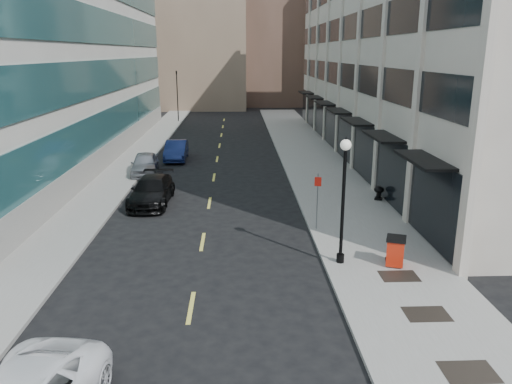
{
  "coord_description": "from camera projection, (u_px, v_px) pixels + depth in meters",
  "views": [
    {
      "loc": [
        1.59,
        -13.05,
        8.22
      ],
      "look_at": [
        2.43,
        8.59,
        2.14
      ],
      "focal_mm": 35.0,
      "sensor_mm": 36.0,
      "label": 1
    }
  ],
  "objects": [
    {
      "name": "building_left",
      "position": [
        2.0,
        28.0,
        37.4
      ],
      "size": [
        16.14,
        46.0,
        20.0
      ],
      "color": "#BDB7AB",
      "rests_on": "ground"
    },
    {
      "name": "ground",
      "position": [
        185.0,
        341.0,
        14.72
      ],
      "size": [
        160.0,
        160.0,
        0.0
      ],
      "primitive_type": "plane",
      "color": "black",
      "rests_on": "ground"
    },
    {
      "name": "grate_near",
      "position": [
        469.0,
        372.0,
        13.04
      ],
      "size": [
        1.4,
        1.0,
        0.01
      ],
      "primitive_type": "cube",
      "color": "black",
      "rests_on": "sidewalk_right"
    },
    {
      "name": "sign_post",
      "position": [
        318.0,
        194.0,
        23.19
      ],
      "size": [
        0.31,
        0.11,
        2.7
      ],
      "rotation": [
        0.0,
        0.0,
        -0.27
      ],
      "color": "slate",
      "rests_on": "sidewalk_right"
    },
    {
      "name": "road_centerline",
      "position": [
        212.0,
        189.0,
        31.07
      ],
      "size": [
        0.15,
        68.2,
        0.01
      ],
      "color": "#D8CC4C",
      "rests_on": "ground"
    },
    {
      "name": "grate_far",
      "position": [
        399.0,
        276.0,
        18.62
      ],
      "size": [
        1.4,
        1.0,
        0.01
      ],
      "primitive_type": "cube",
      "color": "black",
      "rests_on": "sidewalk_right"
    },
    {
      "name": "sidewalk_right",
      "position": [
        323.0,
        175.0,
        34.22
      ],
      "size": [
        5.0,
        80.0,
        0.15
      ],
      "primitive_type": "cube",
      "color": "gray",
      "rests_on": "ground"
    },
    {
      "name": "car_black_pickup",
      "position": [
        152.0,
        191.0,
        27.87
      ],
      "size": [
        2.21,
        5.18,
        1.49
      ],
      "primitive_type": "imported",
      "rotation": [
        0.0,
        0.0,
        -0.02
      ],
      "color": "black",
      "rests_on": "ground"
    },
    {
      "name": "sidewalk_left",
      "position": [
        118.0,
        177.0,
        33.7
      ],
      "size": [
        3.0,
        80.0,
        0.15
      ],
      "primitive_type": "cube",
      "color": "gray",
      "rests_on": "ground"
    },
    {
      "name": "skyline_tan_near",
      "position": [
        199.0,
        13.0,
        76.21
      ],
      "size": [
        14.0,
        18.0,
        28.0
      ],
      "primitive_type": "cube",
      "color": "#826C55",
      "rests_on": "ground"
    },
    {
      "name": "trash_bin",
      "position": [
        395.0,
        250.0,
        19.39
      ],
      "size": [
        0.94,
        0.94,
        1.19
      ],
      "rotation": [
        0.0,
        0.0,
        -0.35
      ],
      "color": "red",
      "rests_on": "sidewalk_right"
    },
    {
      "name": "lamppost",
      "position": [
        344.0,
        190.0,
        19.07
      ],
      "size": [
        0.42,
        0.42,
        5.06
      ],
      "color": "black",
      "rests_on": "sidewalk_right"
    },
    {
      "name": "grate_mid",
      "position": [
        427.0,
        314.0,
        15.92
      ],
      "size": [
        1.4,
        1.0,
        0.01
      ],
      "primitive_type": "cube",
      "color": "black",
      "rests_on": "sidewalk_right"
    },
    {
      "name": "building_right",
      "position": [
        432.0,
        42.0,
        38.89
      ],
      "size": [
        15.3,
        46.5,
        18.25
      ],
      "color": "beige",
      "rests_on": "ground"
    },
    {
      "name": "skyline_tan_far",
      "position": [
        146.0,
        36.0,
        86.27
      ],
      "size": [
        12.0,
        14.0,
        22.0
      ],
      "primitive_type": "cube",
      "color": "#826C55",
      "rests_on": "ground"
    },
    {
      "name": "traffic_signal",
      "position": [
        176.0,
        74.0,
        59.15
      ],
      "size": [
        0.66,
        0.66,
        6.98
      ],
      "color": "black",
      "rests_on": "ground"
    },
    {
      "name": "skyline_stone",
      "position": [
        343.0,
        40.0,
        76.19
      ],
      "size": [
        10.0,
        14.0,
        20.0
      ],
      "primitive_type": "cube",
      "color": "beige",
      "rests_on": "ground"
    },
    {
      "name": "car_silver_sedan",
      "position": [
        145.0,
        164.0,
        34.54
      ],
      "size": [
        2.21,
        4.61,
        1.52
      ],
      "primitive_type": "imported",
      "rotation": [
        0.0,
        0.0,
        0.1
      ],
      "color": "gray",
      "rests_on": "ground"
    },
    {
      "name": "urn_planter",
      "position": [
        379.0,
        191.0,
        28.19
      ],
      "size": [
        0.57,
        0.57,
        0.78
      ],
      "rotation": [
        0.0,
        0.0,
        -0.37
      ],
      "color": "black",
      "rests_on": "sidewalk_right"
    },
    {
      "name": "car_blue_sedan",
      "position": [
        176.0,
        150.0,
        39.29
      ],
      "size": [
        1.7,
        4.63,
        1.52
      ],
      "primitive_type": "imported",
      "rotation": [
        0.0,
        0.0,
        0.02
      ],
      "color": "navy",
      "rests_on": "ground"
    }
  ]
}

